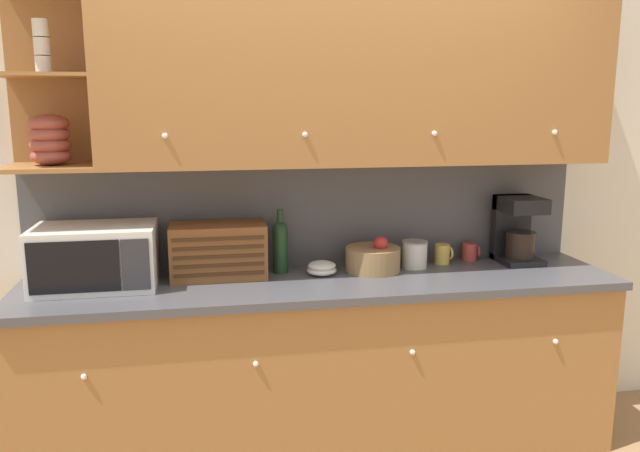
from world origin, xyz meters
TOP-DOWN VIEW (x-y plane):
  - ground_plane at (0.00, 0.00)m, footprint 24.00×24.00m
  - wall_back at (0.00, 0.03)m, footprint 5.31×0.06m
  - counter_unit at (0.00, -0.30)m, footprint 2.93×0.64m
  - backsplash_panel at (0.00, -0.01)m, footprint 2.91×0.01m
  - upper_cabinets at (0.16, -0.19)m, footprint 2.91×0.40m
  - microwave at (-1.07, -0.24)m, footprint 0.55×0.37m
  - bread_box at (-0.51, -0.17)m, footprint 0.47×0.25m
  - wine_bottle at (-0.19, -0.14)m, footprint 0.08×0.08m
  - bowl_stack_on_counter at (0.01, -0.22)m, footprint 0.15×0.15m
  - fruit_basket at (0.28, -0.20)m, footprint 0.28×0.28m
  - storage_canister at (0.51, -0.17)m, footprint 0.14×0.14m
  - mug_blue_second at (0.69, -0.12)m, footprint 0.09×0.08m
  - mug at (0.87, -0.08)m, footprint 0.09×0.08m
  - coffee_maker at (1.11, -0.14)m, footprint 0.21×0.25m

SIDE VIEW (x-z plane):
  - ground_plane at x=0.00m, z-range 0.00..0.00m
  - counter_unit at x=0.00m, z-range 0.00..0.92m
  - bowl_stack_on_counter at x=0.01m, z-range 0.91..0.98m
  - mug at x=0.87m, z-range 0.92..1.01m
  - mug_blue_second at x=0.69m, z-range 0.92..1.02m
  - fruit_basket at x=0.28m, z-range 0.89..1.07m
  - storage_canister at x=0.51m, z-range 0.92..1.06m
  - bread_box at x=-0.51m, z-range 0.92..1.19m
  - microwave at x=-1.07m, z-range 0.92..1.21m
  - wine_bottle at x=-0.19m, z-range 0.90..1.23m
  - coffee_maker at x=1.11m, z-range 0.92..1.28m
  - backsplash_panel at x=0.00m, z-range 0.92..1.47m
  - wall_back at x=0.00m, z-range 0.00..2.60m
  - upper_cabinets at x=0.16m, z-range 1.47..2.34m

